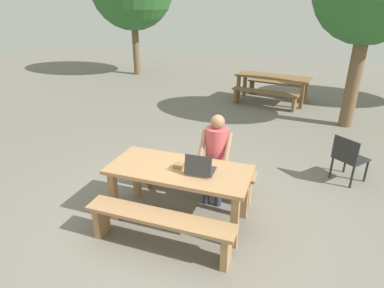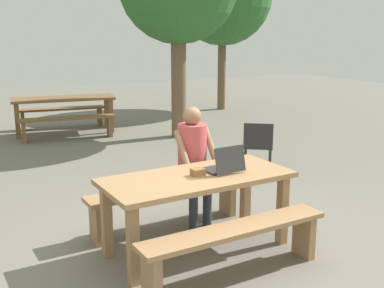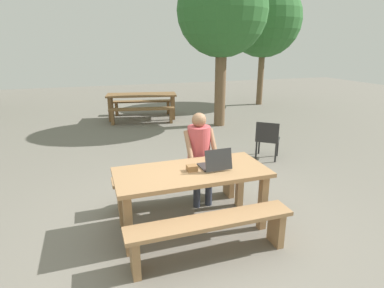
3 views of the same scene
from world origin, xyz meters
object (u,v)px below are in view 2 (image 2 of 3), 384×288
Objects in this scene: laptop at (224,165)px; picnic_table_mid at (64,103)px; small_pouch at (198,172)px; plastic_chair at (258,145)px; person_seated at (194,156)px; picnic_table_front at (197,187)px.

laptop reaches higher than picnic_table_mid.
laptop is 6.28m from picnic_table_mid.
small_pouch is at bearing -83.64° from picnic_table_mid.
picnic_table_mid is at bearing -29.63° from plastic_chair.
small_pouch is 0.70m from person_seated.
laptop is at bearing -4.17° from small_pouch.
picnic_table_mid is (-1.75, 4.39, 0.23)m from plastic_chair.
small_pouch is 6.27m from picnic_table_mid.
person_seated reaches higher than plastic_chair.
picnic_table_front is at bearing -7.50° from laptop.
small_pouch is (-0.00, -0.01, 0.15)m from picnic_table_front.
picnic_table_mid is at bearing 85.80° from picnic_table_front.
person_seated is 0.61× the size of picnic_table_mid.
laptop is at bearing -80.93° from picnic_table_mid.
picnic_table_front is 6.26m from picnic_table_mid.
plastic_chair is (1.91, 1.89, -0.41)m from laptop.
person_seated reaches higher than picnic_table_mid.
person_seated is 1.69× the size of plastic_chair.
plastic_chair is 0.36× the size of picnic_table_mid.
person_seated is at bearing -80.82° from picnic_table_mid.
laptop is (0.29, -0.03, 0.18)m from picnic_table_front.
small_pouch reaches higher than picnic_table_front.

